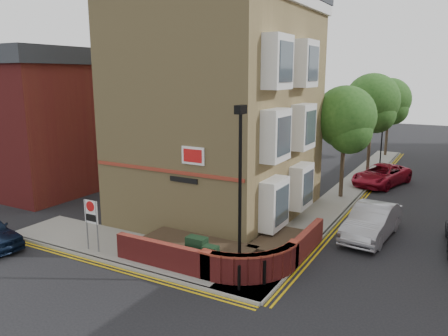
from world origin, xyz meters
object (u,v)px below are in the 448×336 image
lamppost (240,193)px  utility_cabinet_large (197,252)px  zone_sign (91,216)px  silver_car_near (372,222)px

lamppost → utility_cabinet_large: 3.24m
zone_sign → lamppost: bearing=6.1°
zone_sign → utility_cabinet_large: bearing=9.7°
lamppost → silver_car_near: 8.05m
lamppost → silver_car_near: size_ratio=1.34×
zone_sign → silver_car_near: bearing=37.3°
lamppost → zone_sign: size_ratio=2.86×
lamppost → zone_sign: (-6.60, -0.70, -1.70)m
zone_sign → silver_car_near: 12.53m
lamppost → utility_cabinet_large: bearing=177.0°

